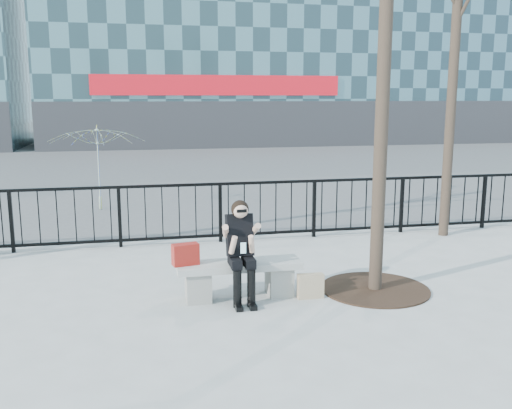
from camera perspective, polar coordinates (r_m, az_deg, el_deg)
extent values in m
plane|color=gray|center=(7.73, -1.68, -9.25)|extent=(120.00, 120.00, 0.00)
cube|color=#474747|center=(22.34, -8.67, 3.85)|extent=(60.00, 23.00, 0.01)
cube|color=black|center=(10.35, -4.72, 2.03)|extent=(14.00, 0.05, 0.05)
cube|color=black|center=(10.54, -4.64, -3.14)|extent=(14.00, 0.05, 0.05)
cube|color=#2D2D30|center=(29.46, -3.70, 7.93)|extent=(18.00, 0.08, 2.40)
cube|color=red|center=(29.37, -3.73, 11.82)|extent=(12.60, 0.12, 1.00)
cylinder|color=black|center=(7.82, 12.91, 18.63)|extent=(0.18, 0.18, 7.50)
cylinder|color=black|center=(11.38, 19.26, 14.49)|extent=(0.18, 0.18, 7.00)
cylinder|color=black|center=(8.18, 11.80, -8.26)|extent=(1.50, 1.50, 0.02)
cube|color=slate|center=(7.59, -5.82, -8.08)|extent=(0.32, 0.38, 0.40)
cube|color=slate|center=(7.78, 2.33, -7.57)|extent=(0.32, 0.38, 0.40)
cube|color=gray|center=(7.59, -1.70, -6.09)|extent=(1.65, 0.46, 0.09)
cube|color=maroon|center=(7.47, -7.07, -4.97)|extent=(0.37, 0.23, 0.28)
cube|color=#C7B38D|center=(7.69, 5.47, -8.12)|extent=(0.35, 0.13, 0.33)
imported|color=yellow|center=(13.80, -15.54, 3.53)|extent=(2.80, 2.83, 2.00)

